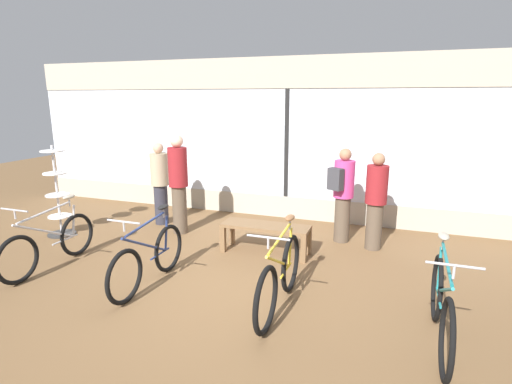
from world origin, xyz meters
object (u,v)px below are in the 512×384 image
customer_near_rack (161,181)px  customer_by_window (343,193)px  bicycle_far_right (441,307)px  customer_mid_floor (376,200)px  bicycle_far_left (50,243)px  bicycle_right (280,277)px  accessory_rack (58,199)px  bicycle_left (149,258)px  display_bench (266,230)px  customer_near_bench (178,182)px

customer_near_rack → customer_by_window: 3.47m
bicycle_far_right → customer_mid_floor: customer_mid_floor is taller
bicycle_far_left → customer_mid_floor: bearing=28.2°
bicycle_right → accessory_rack: accessory_rack is taller
bicycle_left → customer_near_rack: (-1.31, 2.37, 0.48)m
bicycle_right → customer_mid_floor: size_ratio=1.10×
accessory_rack → bicycle_far_right: bearing=-11.9°
bicycle_right → customer_by_window: 2.59m
bicycle_far_left → bicycle_far_right: bicycle_far_right is taller
bicycle_far_right → bicycle_left: bearing=177.8°
accessory_rack → bicycle_left: bearing=-23.6°
customer_near_rack → customer_by_window: size_ratio=0.99×
accessory_rack → display_bench: accessory_rack is taller
bicycle_left → bicycle_far_right: 3.50m
customer_by_window → customer_near_bench: customer_near_bench is taller
bicycle_far_left → customer_by_window: size_ratio=1.07×
bicycle_far_right → customer_near_bench: customer_near_bench is taller
bicycle_far_left → customer_near_bench: bearing=63.6°
bicycle_right → accessory_rack: size_ratio=1.07×
bicycle_left → accessory_rack: bearing=156.4°
customer_near_rack → customer_by_window: (3.47, 0.14, 0.01)m
display_bench → customer_near_rack: bearing=161.7°
bicycle_right → customer_near_bench: bearing=141.1°
accessory_rack → customer_near_bench: 2.16m
customer_by_window → customer_near_bench: size_ratio=0.90×
customer_near_rack → customer_near_bench: size_ratio=0.89×
customer_by_window → customer_near_bench: 2.89m
customer_by_window → customer_mid_floor: (0.55, -0.17, -0.04)m
customer_by_window → bicycle_right: bearing=-98.2°
bicycle_right → customer_near_rack: bearing=142.5°
display_bench → customer_by_window: 1.50m
display_bench → bicycle_far_right: bearing=-35.4°
customer_mid_floor → bicycle_right: bearing=-111.2°
bicycle_far_left → customer_near_rack: bearing=81.3°
customer_near_rack → customer_near_bench: 0.74m
bicycle_right → customer_by_window: size_ratio=1.08×
bicycle_left → bicycle_right: 1.79m
customer_by_window → accessory_rack: bearing=-164.4°
bicycle_left → bicycle_far_right: bearing=-2.2°
bicycle_far_left → bicycle_right: bearing=-0.1°
bicycle_right → customer_near_rack: 3.94m
display_bench → customer_near_bench: bearing=167.0°
bicycle_far_left → accessory_rack: bearing=130.5°
bicycle_left → customer_by_window: customer_by_window is taller
bicycle_far_right → customer_by_window: (-1.34, 2.65, 0.46)m
bicycle_far_left → customer_by_window: (3.83, 2.51, 0.50)m
display_bench → customer_mid_floor: (1.61, 0.77, 0.44)m
accessory_rack → customer_near_rack: bearing=41.5°
customer_near_bench → customer_mid_floor: bearing=6.0°
bicycle_far_left → bicycle_far_right: 5.17m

